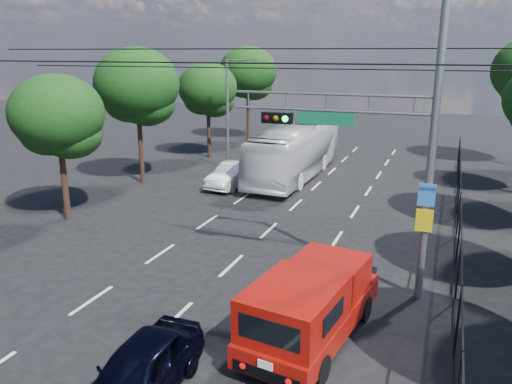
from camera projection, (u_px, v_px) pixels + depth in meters
The scene contains 13 objects.
lane_markings at pixel (283, 217), 23.52m from camera, with size 6.12×38.00×0.01m.
signal_mast at pixel (391, 130), 14.85m from camera, with size 6.43×0.39×9.50m.
streetlight_left at pixel (230, 109), 31.84m from camera, with size 2.09×0.22×7.08m.
utility_wires at pixel (238, 60), 16.92m from camera, with size 22.00×5.04×0.74m.
fence_right at pixel (459, 229), 18.92m from camera, with size 0.06×34.03×2.00m.
tree_left_b at pixel (59, 120), 21.94m from camera, with size 4.08×4.08×6.63m.
tree_left_c at pixel (138, 90), 28.20m from camera, with size 4.80×4.80×7.80m.
tree_left_d at pixel (208, 92), 35.41m from camera, with size 4.20×4.20×6.83m.
tree_left_e at pixel (248, 76), 42.43m from camera, with size 4.92×4.92×7.99m.
red_pickup at pixel (312, 304), 13.15m from camera, with size 2.73×5.75×2.06m.
navy_hatchback at pixel (140, 371), 11.09m from camera, with size 1.58×3.92×1.34m, color black.
white_bus at pixel (295, 151), 30.64m from camera, with size 2.68×11.45×3.19m, color silver.
white_van at pixel (233, 175), 28.63m from camera, with size 1.46×4.18×1.38m, color silver.
Camera 1 is at (6.96, -7.24, 7.51)m, focal length 35.00 mm.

